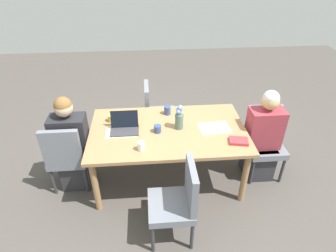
% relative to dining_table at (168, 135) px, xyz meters
% --- Properties ---
extents(ground_plane, '(10.00, 10.00, 0.00)m').
position_rel_dining_table_xyz_m(ground_plane, '(0.00, 0.00, -0.66)').
color(ground_plane, '#4C4742').
extents(dining_table, '(1.81, 1.08, 0.73)m').
position_rel_dining_table_xyz_m(dining_table, '(0.00, 0.00, 0.00)').
color(dining_table, '#9E754C').
rests_on(dining_table, ground_plane).
extents(chair_head_left_left_near, '(0.44, 0.44, 0.90)m').
position_rel_dining_table_xyz_m(chair_head_left_left_near, '(-1.21, -0.05, -0.16)').
color(chair_head_left_left_near, slate).
rests_on(chair_head_left_left_near, ground_plane).
extents(person_head_left_left_near, '(0.40, 0.36, 1.19)m').
position_rel_dining_table_xyz_m(person_head_left_left_near, '(-1.15, 0.02, -0.13)').
color(person_head_left_left_near, '#2D2D33').
rests_on(person_head_left_left_near, ground_plane).
extents(chair_head_right_left_mid, '(0.44, 0.44, 0.90)m').
position_rel_dining_table_xyz_m(chair_head_right_left_mid, '(1.19, 0.07, -0.16)').
color(chair_head_right_left_mid, slate).
rests_on(chair_head_right_left_mid, ground_plane).
extents(person_head_right_left_mid, '(0.40, 0.36, 1.19)m').
position_rel_dining_table_xyz_m(person_head_right_left_mid, '(1.13, -0.01, -0.13)').
color(person_head_right_left_mid, '#2D2D33').
rests_on(person_head_right_left_mid, ground_plane).
extents(chair_near_left_far, '(0.44, 0.44, 0.90)m').
position_rel_dining_table_xyz_m(chair_near_left_far, '(0.11, -0.84, -0.16)').
color(chair_near_left_far, slate).
rests_on(chair_near_left_far, ground_plane).
extents(chair_far_right_near, '(0.44, 0.44, 0.90)m').
position_rel_dining_table_xyz_m(chair_far_right_near, '(-0.03, 0.85, -0.16)').
color(chair_far_right_near, slate).
rests_on(chair_far_right_near, ground_plane).
extents(flower_vase, '(0.10, 0.10, 0.30)m').
position_rel_dining_table_xyz_m(flower_vase, '(-0.13, -0.03, 0.22)').
color(flower_vase, '#4C6B60').
rests_on(flower_vase, dining_table).
extents(placemat_head_left_left_near, '(0.38, 0.28, 0.00)m').
position_rel_dining_table_xyz_m(placemat_head_left_left_near, '(-0.54, 0.01, 0.08)').
color(placemat_head_left_left_near, beige).
rests_on(placemat_head_left_left_near, dining_table).
extents(placemat_head_right_left_mid, '(0.36, 0.26, 0.00)m').
position_rel_dining_table_xyz_m(placemat_head_right_left_mid, '(0.53, -0.00, 0.08)').
color(placemat_head_right_left_mid, beige).
rests_on(placemat_head_right_left_mid, dining_table).
extents(laptop_head_right_left_mid, '(0.32, 0.22, 0.21)m').
position_rel_dining_table_xyz_m(laptop_head_right_left_mid, '(0.50, -0.03, 0.12)').
color(laptop_head_right_left_mid, '#38383D').
rests_on(laptop_head_right_left_mid, dining_table).
extents(coffee_mug_near_left, '(0.07, 0.07, 0.10)m').
position_rel_dining_table_xyz_m(coffee_mug_near_left, '(0.31, 0.36, 0.13)').
color(coffee_mug_near_left, white).
rests_on(coffee_mug_near_left, dining_table).
extents(coffee_mug_near_right, '(0.08, 0.08, 0.09)m').
position_rel_dining_table_xyz_m(coffee_mug_near_right, '(0.67, -0.24, 0.12)').
color(coffee_mug_near_right, '#DBC64C').
rests_on(coffee_mug_near_right, dining_table).
extents(coffee_mug_centre_left, '(0.08, 0.08, 0.09)m').
position_rel_dining_table_xyz_m(coffee_mug_centre_left, '(0.12, 0.04, 0.12)').
color(coffee_mug_centre_left, '#33477A').
rests_on(coffee_mug_centre_left, dining_table).
extents(coffee_mug_centre_right, '(0.08, 0.08, 0.11)m').
position_rel_dining_table_xyz_m(coffee_mug_centre_right, '(-0.02, -0.35, 0.13)').
color(coffee_mug_centre_right, '#33477A').
rests_on(coffee_mug_centre_right, dining_table).
extents(book_red_cover, '(0.22, 0.18, 0.03)m').
position_rel_dining_table_xyz_m(book_red_cover, '(-0.75, 0.31, 0.09)').
color(book_red_cover, '#B73338').
rests_on(book_red_cover, dining_table).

